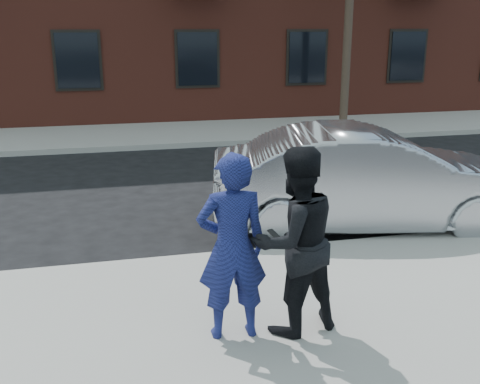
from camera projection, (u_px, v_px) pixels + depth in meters
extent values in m
plane|color=black|center=(358.00, 301.00, 6.94)|extent=(100.00, 100.00, 0.00)
cube|color=gray|center=(368.00, 305.00, 6.68)|extent=(50.00, 3.50, 0.15)
cube|color=#999691|center=(314.00, 249.00, 8.36)|extent=(50.00, 0.10, 0.15)
cube|color=gray|center=(204.00, 132.00, 17.41)|extent=(50.00, 3.50, 0.15)
cube|color=#999691|center=(215.00, 144.00, 15.73)|extent=(50.00, 0.10, 0.15)
cube|color=black|center=(307.00, 58.00, 19.23)|extent=(1.30, 0.06, 1.70)
cylinder|color=#32271D|center=(346.00, 59.00, 17.54)|extent=(0.26, 0.26, 4.20)
imported|color=#999BA3|center=(369.00, 179.00, 9.18)|extent=(5.38, 2.72, 1.69)
imported|color=navy|center=(232.00, 247.00, 5.63)|extent=(0.73, 0.49, 1.96)
cube|color=black|center=(223.00, 209.00, 5.74)|extent=(0.07, 0.13, 0.08)
imported|color=black|center=(295.00, 241.00, 5.74)|extent=(1.12, 0.97, 1.99)
cube|color=black|center=(273.00, 233.00, 5.82)|extent=(0.12, 0.15, 0.06)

